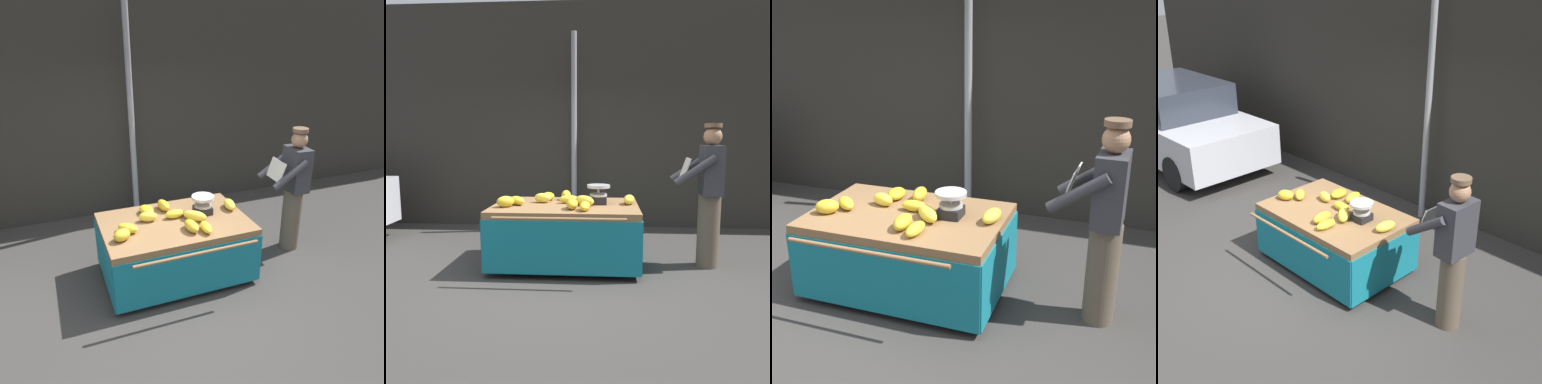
# 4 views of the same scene
# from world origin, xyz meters

# --- Properties ---
(ground_plane) EXTENTS (60.00, 60.00, 0.00)m
(ground_plane) POSITION_xyz_m (0.00, 0.00, 0.00)
(ground_plane) COLOR #383533
(back_wall) EXTENTS (16.00, 0.24, 3.79)m
(back_wall) POSITION_xyz_m (0.00, 2.78, 1.90)
(back_wall) COLOR #2D2B26
(back_wall) RESTS_ON ground
(street_pole) EXTENTS (0.09, 0.09, 3.23)m
(street_pole) POSITION_xyz_m (0.14, 2.40, 1.62)
(street_pole) COLOR gray
(street_pole) RESTS_ON ground
(banana_cart) EXTENTS (1.76, 1.35, 0.75)m
(banana_cart) POSITION_xyz_m (0.19, 0.58, 0.55)
(banana_cart) COLOR olive
(banana_cart) RESTS_ON ground
(weighing_scale) EXTENTS (0.28, 0.28, 0.23)m
(weighing_scale) POSITION_xyz_m (0.58, 0.65, 0.87)
(weighing_scale) COLOR black
(weighing_scale) RESTS_ON banana_cart
(banana_bunch_0) EXTENTS (0.25, 0.12, 0.10)m
(banana_bunch_0) POSITION_xyz_m (0.22, 0.66, 0.80)
(banana_bunch_0) COLOR yellow
(banana_bunch_0) RESTS_ON banana_cart
(banana_bunch_1) EXTENTS (0.25, 0.23, 0.13)m
(banana_bunch_1) POSITION_xyz_m (-0.50, 0.36, 0.81)
(banana_bunch_1) COLOR gold
(banana_bunch_1) RESTS_ON banana_cart
(banana_bunch_2) EXTENTS (0.24, 0.17, 0.12)m
(banana_bunch_2) POSITION_xyz_m (-0.11, 0.69, 0.81)
(banana_bunch_2) COLOR yellow
(banana_bunch_2) RESTS_ON banana_cart
(banana_bunch_3) EXTENTS (0.17, 0.28, 0.11)m
(banana_bunch_3) POSITION_xyz_m (0.95, 0.66, 0.81)
(banana_bunch_3) COLOR yellow
(banana_bunch_3) RESTS_ON banana_cart
(banana_bunch_4) EXTENTS (0.13, 0.27, 0.10)m
(banana_bunch_4) POSITION_xyz_m (0.44, 0.21, 0.80)
(banana_bunch_4) COLOR yellow
(banana_bunch_4) RESTS_ON banana_cart
(banana_bunch_5) EXTENTS (0.15, 0.27, 0.13)m
(banana_bunch_5) POSITION_xyz_m (0.16, 0.93, 0.81)
(banana_bunch_5) COLOR gold
(banana_bunch_5) RESTS_ON banana_cart
(banana_bunch_6) EXTENTS (0.30, 0.30, 0.12)m
(banana_bunch_6) POSITION_xyz_m (0.42, 0.50, 0.81)
(banana_bunch_6) COLOR yellow
(banana_bunch_6) RESTS_ON banana_cart
(banana_bunch_7) EXTENTS (0.26, 0.26, 0.11)m
(banana_bunch_7) POSITION_xyz_m (-0.40, 0.51, 0.80)
(banana_bunch_7) COLOR yellow
(banana_bunch_7) RESTS_ON banana_cart
(banana_bunch_8) EXTENTS (0.15, 0.28, 0.12)m
(banana_bunch_8) POSITION_xyz_m (0.29, 0.29, 0.81)
(banana_bunch_8) COLOR gold
(banana_bunch_8) RESTS_ON banana_cart
(banana_bunch_9) EXTENTS (0.19, 0.27, 0.10)m
(banana_bunch_9) POSITION_xyz_m (-0.07, 0.89, 0.80)
(banana_bunch_9) COLOR gold
(banana_bunch_9) RESTS_ON banana_cart
(vendor_person) EXTENTS (0.60, 0.54, 1.71)m
(vendor_person) POSITION_xyz_m (1.89, 0.63, 0.87)
(vendor_person) COLOR brown
(vendor_person) RESTS_ON ground
(parked_car) EXTENTS (3.92, 1.78, 1.51)m
(parked_car) POSITION_xyz_m (-4.58, 0.99, 0.75)
(parked_car) COLOR #BCBCC1
(parked_car) RESTS_ON ground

